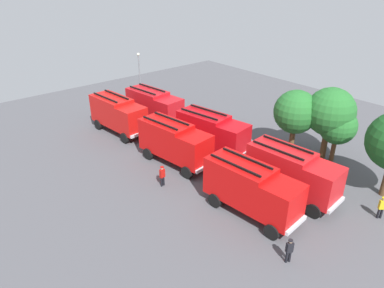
{
  "coord_description": "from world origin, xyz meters",
  "views": [
    {
      "loc": [
        21.95,
        -18.64,
        15.77
      ],
      "look_at": [
        0.0,
        0.0,
        1.4
      ],
      "focal_mm": 32.81,
      "sensor_mm": 36.0,
      "label": 1
    }
  ],
  "objects_px": {
    "lamppost": "(140,74)",
    "fire_truck_1": "(174,141)",
    "firefighter_0": "(382,207)",
    "tree_1": "(330,112)",
    "firefighter_1": "(289,250)",
    "fire_truck_3": "(154,105)",
    "tree_0": "(296,112)",
    "traffic_cone_0": "(262,155)",
    "tree_2": "(338,126)",
    "fire_truck_5": "(292,171)",
    "fire_truck_0": "(118,113)",
    "fire_truck_4": "(212,131)",
    "fire_truck_2": "(251,188)",
    "firefighter_2": "(162,175)"
  },
  "relations": [
    {
      "from": "fire_truck_1",
      "to": "fire_truck_2",
      "type": "bearing_deg",
      "value": -9.83
    },
    {
      "from": "tree_2",
      "to": "lamppost",
      "type": "height_order",
      "value": "lamppost"
    },
    {
      "from": "fire_truck_0",
      "to": "fire_truck_1",
      "type": "relative_size",
      "value": 0.99
    },
    {
      "from": "fire_truck_5",
      "to": "firefighter_0",
      "type": "height_order",
      "value": "fire_truck_5"
    },
    {
      "from": "firefighter_2",
      "to": "fire_truck_0",
      "type": "bearing_deg",
      "value": -16.96
    },
    {
      "from": "tree_0",
      "to": "traffic_cone_0",
      "type": "distance_m",
      "value": 4.92
    },
    {
      "from": "fire_truck_0",
      "to": "tree_0",
      "type": "xyz_separation_m",
      "value": [
        14.85,
        10.0,
        2.02
      ]
    },
    {
      "from": "fire_truck_3",
      "to": "firefighter_0",
      "type": "bearing_deg",
      "value": -1.55
    },
    {
      "from": "fire_truck_4",
      "to": "lamppost",
      "type": "xyz_separation_m",
      "value": [
        -16.53,
        2.72,
        1.61
      ]
    },
    {
      "from": "fire_truck_0",
      "to": "tree_2",
      "type": "distance_m",
      "value": 21.63
    },
    {
      "from": "tree_0",
      "to": "tree_2",
      "type": "height_order",
      "value": "tree_0"
    },
    {
      "from": "fire_truck_5",
      "to": "firefighter_1",
      "type": "bearing_deg",
      "value": -59.48
    },
    {
      "from": "fire_truck_1",
      "to": "traffic_cone_0",
      "type": "relative_size",
      "value": 11.52
    },
    {
      "from": "fire_truck_4",
      "to": "fire_truck_2",
      "type": "bearing_deg",
      "value": -35.77
    },
    {
      "from": "fire_truck_2",
      "to": "firefighter_1",
      "type": "xyz_separation_m",
      "value": [
        4.67,
        -1.86,
        -1.21
      ]
    },
    {
      "from": "fire_truck_0",
      "to": "fire_truck_3",
      "type": "height_order",
      "value": "same"
    },
    {
      "from": "fire_truck_0",
      "to": "traffic_cone_0",
      "type": "distance_m",
      "value": 15.61
    },
    {
      "from": "fire_truck_4",
      "to": "firefighter_2",
      "type": "height_order",
      "value": "fire_truck_4"
    },
    {
      "from": "fire_truck_4",
      "to": "firefighter_0",
      "type": "relative_size",
      "value": 4.32
    },
    {
      "from": "tree_1",
      "to": "tree_2",
      "type": "bearing_deg",
      "value": 4.69
    },
    {
      "from": "firefighter_2",
      "to": "tree_0",
      "type": "xyz_separation_m",
      "value": [
        3.28,
        12.69,
        3.18
      ]
    },
    {
      "from": "lamppost",
      "to": "firefighter_1",
      "type": "bearing_deg",
      "value": -16.74
    },
    {
      "from": "fire_truck_2",
      "to": "tree_0",
      "type": "height_order",
      "value": "tree_0"
    },
    {
      "from": "firefighter_1",
      "to": "fire_truck_3",
      "type": "bearing_deg",
      "value": 7.69
    },
    {
      "from": "firefighter_0",
      "to": "tree_1",
      "type": "xyz_separation_m",
      "value": [
        -7.51,
        5.03,
        3.54
      ]
    },
    {
      "from": "fire_truck_5",
      "to": "tree_2",
      "type": "bearing_deg",
      "value": 91.58
    },
    {
      "from": "lamppost",
      "to": "fire_truck_5",
      "type": "bearing_deg",
      "value": -6.9
    },
    {
      "from": "fire_truck_3",
      "to": "tree_2",
      "type": "xyz_separation_m",
      "value": [
        17.73,
        7.31,
        1.29
      ]
    },
    {
      "from": "firefighter_2",
      "to": "lamppost",
      "type": "relative_size",
      "value": 0.28
    },
    {
      "from": "traffic_cone_0",
      "to": "lamppost",
      "type": "relative_size",
      "value": 0.1
    },
    {
      "from": "fire_truck_5",
      "to": "firefighter_1",
      "type": "xyz_separation_m",
      "value": [
        4.13,
        -5.87,
        -1.21
      ]
    },
    {
      "from": "fire_truck_2",
      "to": "fire_truck_3",
      "type": "xyz_separation_m",
      "value": [
        -18.02,
        4.31,
        0.0
      ]
    },
    {
      "from": "fire_truck_1",
      "to": "tree_1",
      "type": "xyz_separation_m",
      "value": [
        8.14,
        11.11,
        2.36
      ]
    },
    {
      "from": "fire_truck_1",
      "to": "firefighter_0",
      "type": "xyz_separation_m",
      "value": [
        15.65,
        6.09,
        -1.18
      ]
    },
    {
      "from": "firefighter_1",
      "to": "tree_0",
      "type": "bearing_deg",
      "value": -32.12
    },
    {
      "from": "fire_truck_4",
      "to": "firefighter_1",
      "type": "relative_size",
      "value": 4.44
    },
    {
      "from": "tree_2",
      "to": "fire_truck_4",
      "type": "bearing_deg",
      "value": -139.4
    },
    {
      "from": "tree_1",
      "to": "traffic_cone_0",
      "type": "relative_size",
      "value": 10.38
    },
    {
      "from": "fire_truck_4",
      "to": "lamppost",
      "type": "distance_m",
      "value": 16.83
    },
    {
      "from": "fire_truck_4",
      "to": "firefighter_1",
      "type": "xyz_separation_m",
      "value": [
        13.36,
        -6.27,
        -1.21
      ]
    },
    {
      "from": "fire_truck_2",
      "to": "fire_truck_5",
      "type": "xyz_separation_m",
      "value": [
        0.54,
        4.01,
        0.0
      ]
    },
    {
      "from": "fire_truck_1",
      "to": "firefighter_0",
      "type": "bearing_deg",
      "value": 14.1
    },
    {
      "from": "tree_1",
      "to": "tree_2",
      "type": "distance_m",
      "value": 1.39
    },
    {
      "from": "fire_truck_3",
      "to": "fire_truck_5",
      "type": "height_order",
      "value": "same"
    },
    {
      "from": "lamppost",
      "to": "fire_truck_1",
      "type": "bearing_deg",
      "value": -22.83
    },
    {
      "from": "fire_truck_4",
      "to": "tree_0",
      "type": "bearing_deg",
      "value": 38.94
    },
    {
      "from": "firefighter_0",
      "to": "tree_2",
      "type": "relative_size",
      "value": 0.34
    },
    {
      "from": "fire_truck_3",
      "to": "tree_0",
      "type": "xyz_separation_m",
      "value": [
        14.38,
        5.69,
        2.02
      ]
    },
    {
      "from": "fire_truck_1",
      "to": "lamppost",
      "type": "relative_size",
      "value": 1.16
    },
    {
      "from": "fire_truck_4",
      "to": "traffic_cone_0",
      "type": "height_order",
      "value": "fire_truck_4"
    }
  ]
}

